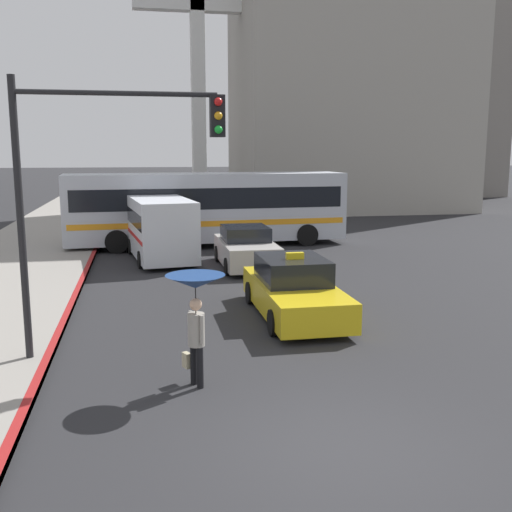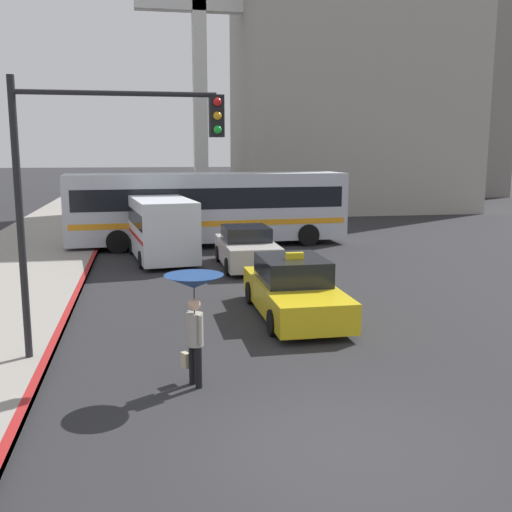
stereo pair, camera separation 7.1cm
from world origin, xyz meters
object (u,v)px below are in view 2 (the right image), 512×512
Objects in this scene: city_bus at (208,206)px; traffic_light at (105,166)px; ambulance_van at (161,226)px; monument_cross at (199,50)px; taxi at (294,290)px; sedan_red at (247,249)px; pedestrian_with_umbrella at (194,297)px.

traffic_light reaches higher than city_bus.
monument_cross is at bearing -107.49° from ambulance_van.
city_bus reaches higher than taxi.
sedan_red is 0.77× the size of ambulance_van.
ambulance_van reaches higher than taxi.
pedestrian_with_umbrella is (0.19, -12.82, 0.32)m from ambulance_van.
city_bus is at bearing -131.15° from ambulance_van.
sedan_red is 3.69m from ambulance_van.
city_bus is at bearing -85.78° from taxi.
sedan_red is 22.34m from monument_cross.
monument_cross is (3.27, 17.90, 9.29)m from ambulance_van.
pedestrian_with_umbrella is 0.11× the size of monument_cross.
sedan_red is at bearing -89.36° from taxi.
taxi is 6.56m from sedan_red.
ambulance_van is 20.43m from monument_cross.
taxi is 0.39× the size of city_bus.
city_bus is 2.22× the size of traffic_light.
traffic_light is (-1.52, 1.73, 2.22)m from pedestrian_with_umbrella.
ambulance_van is at bearing -24.60° from pedestrian_with_umbrella.
pedestrian_with_umbrella reaches higher than taxi.
city_bus is 0.65× the size of monument_cross.
traffic_light is at bearing -99.02° from monument_cross.
taxi is at bearing 90.64° from sedan_red.
traffic_light is at bearing 76.05° from ambulance_van.
ambulance_van is 0.44× the size of city_bus.
city_bus is 17.20m from monument_cross.
traffic_light is (-1.33, -11.09, 2.54)m from ambulance_van.
ambulance_van is 2.66× the size of pedestrian_with_umbrella.
sedan_red is at bearing 137.30° from ambulance_van.
traffic_light is at bearing 28.98° from taxi.
taxi is 28.37m from monument_cross.
monument_cross is at bearing 172.78° from city_bus.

